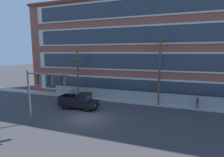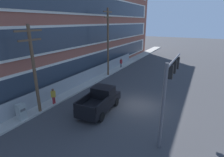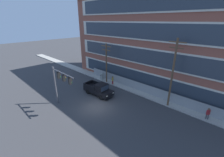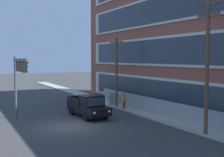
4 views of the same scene
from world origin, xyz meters
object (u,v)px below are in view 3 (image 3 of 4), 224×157
Objects in this scene: utility_pole_midblock at (173,72)px; electrical_cabinet at (102,77)px; pickup_truck_black at (99,89)px; utility_pole_near_corner at (106,62)px; pedestrian_by_fence at (208,113)px; traffic_signal_mast at (60,80)px; pedestrian_near_cabinet at (113,80)px.

utility_pole_midblock reaches higher than electrical_cabinet.
pickup_truck_black is 3.59× the size of electrical_cabinet.
utility_pole_near_corner is at bearing 122.43° from pickup_truck_black.
utility_pole_near_corner is at bearing -7.96° from electrical_cabinet.
traffic_signal_mast is at bearing -145.27° from pedestrian_by_fence.
utility_pole_near_corner is (-2.85, 4.49, 3.22)m from pickup_truck_black.
utility_pole_midblock is (10.32, 10.33, 1.08)m from traffic_signal_mast.
utility_pole_near_corner is at bearing -179.51° from pedestrian_by_fence.
utility_pole_midblock reaches higher than utility_pole_near_corner.
utility_pole_midblock is 6.47× the size of electrical_cabinet.
utility_pole_near_corner is at bearing 179.91° from utility_pole_midblock.
utility_pole_near_corner is 12.42m from utility_pole_midblock.
traffic_signal_mast is 0.59× the size of utility_pole_midblock.
pedestrian_by_fence is (14.35, 4.64, 0.01)m from pickup_truck_black.
pickup_truck_black is at bearing -74.86° from pedestrian_near_cabinet.
utility_pole_near_corner reaches higher than electrical_cabinet.
pedestrian_by_fence is (18.79, -0.07, 0.25)m from electrical_cabinet.
electrical_cabinet is 0.86× the size of pedestrian_near_cabinet.
electrical_cabinet is at bearing 109.05° from traffic_signal_mast.
utility_pole_midblock is at bearing 45.03° from traffic_signal_mast.
traffic_signal_mast is 1.06× the size of pickup_truck_black.
traffic_signal_mast reaches higher than electrical_cabinet.
pedestrian_near_cabinet is at bearing -4.39° from electrical_cabinet.
electrical_cabinet is 3.25m from pedestrian_near_cabinet.
electrical_cabinet is at bearing 172.04° from utility_pole_near_corner.
traffic_signal_mast is 3.27× the size of pedestrian_near_cabinet.
utility_pole_midblock is at bearing 0.04° from pedestrian_near_cabinet.
traffic_signal_mast is 18.67m from pedestrian_by_fence.
traffic_signal_mast is at bearing -97.67° from pickup_truck_black.
utility_pole_near_corner is at bearing 101.29° from traffic_signal_mast.
pedestrian_near_cabinet is at bearing 92.33° from traffic_signal_mast.
pickup_truck_black is at bearing -162.08° from pedestrian_by_fence.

